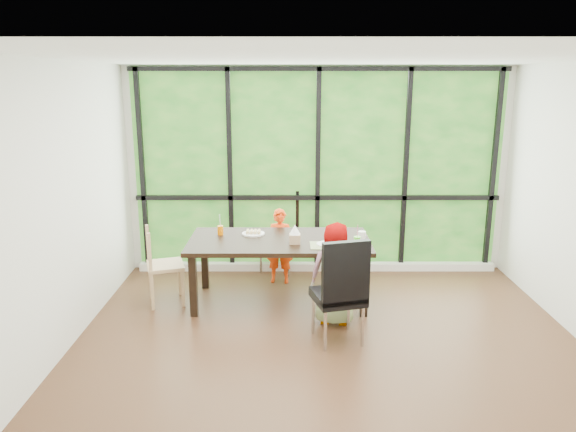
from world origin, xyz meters
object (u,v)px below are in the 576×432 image
object	(u,v)px
chair_interior_leather	(338,289)
child_toddler	(280,246)
green_cup	(357,242)
child_older	(336,274)
plate_far	(253,234)
chair_window_leather	(279,232)
white_mug	(362,235)
orange_cup	(220,230)
plate_near	(327,244)
tissue_box	(295,239)
chair_end_beech	(165,265)
dining_table	(279,270)

from	to	relation	value
chair_interior_leather	child_toddler	world-z (taller)	chair_interior_leather
green_cup	child_older	bearing A→B (deg)	-130.62
chair_interior_leather	plate_far	world-z (taller)	chair_interior_leather
chair_window_leather	white_mug	world-z (taller)	chair_window_leather
child_older	white_mug	distance (m)	0.73
green_cup	white_mug	distance (m)	0.33
plate_far	orange_cup	xyz separation A→B (m)	(-0.39, -0.02, 0.05)
child_older	plate_near	world-z (taller)	child_older
child_toddler	green_cup	world-z (taller)	child_toddler
plate_near	tissue_box	distance (m)	0.36
chair_interior_leather	tissue_box	world-z (taller)	chair_interior_leather
child_toddler	child_older	size ratio (longest dim) A/B	0.87
chair_window_leather	plate_near	size ratio (longest dim) A/B	4.77
orange_cup	white_mug	distance (m)	1.65
chair_end_beech	orange_cup	distance (m)	0.74
child_toddler	child_older	xyz separation A→B (m)	(0.61, -1.20, 0.07)
dining_table	child_older	world-z (taller)	child_older
green_cup	plate_far	bearing A→B (deg)	156.53
dining_table	child_toddler	world-z (taller)	child_toddler
dining_table	plate_near	size ratio (longest dim) A/B	9.07
child_older	orange_cup	size ratio (longest dim) A/B	10.18
green_cup	white_mug	xyz separation A→B (m)	(0.10, 0.32, -0.02)
child_older	chair_end_beech	bearing A→B (deg)	-7.12
chair_interior_leather	tissue_box	bearing A→B (deg)	-78.58
chair_end_beech	child_older	distance (m)	1.99
green_cup	white_mug	world-z (taller)	green_cup
chair_interior_leather	tissue_box	size ratio (longest dim) A/B	8.86
white_mug	chair_end_beech	bearing A→B (deg)	-178.41
child_toddler	tissue_box	world-z (taller)	child_toddler
child_toddler	green_cup	distance (m)	1.29
tissue_box	plate_far	bearing A→B (deg)	143.54
green_cup	chair_interior_leather	bearing A→B (deg)	-110.83
chair_window_leather	chair_end_beech	xyz separation A→B (m)	(-1.28, -1.08, -0.09)
chair_window_leather	child_toddler	size ratio (longest dim) A/B	1.13
dining_table	orange_cup	size ratio (longest dim) A/B	19.13
plate_far	tissue_box	distance (m)	0.60
tissue_box	white_mug	bearing A→B (deg)	12.76
chair_interior_leather	orange_cup	size ratio (longest dim) A/B	10.06
child_older	chair_window_leather	bearing A→B (deg)	-60.06
child_older	plate_near	size ratio (longest dim) A/B	4.83
chair_end_beech	child_toddler	xyz separation A→B (m)	(1.31, 0.66, 0.03)
chair_interior_leather	child_older	distance (m)	0.41
chair_window_leather	child_older	world-z (taller)	child_older
dining_table	orange_cup	xyz separation A→B (m)	(-0.69, 0.19, 0.43)
tissue_box	chair_window_leather	bearing A→B (deg)	99.52
chair_window_leather	tissue_box	size ratio (longest dim) A/B	8.86
dining_table	green_cup	size ratio (longest dim) A/B	17.37
plate_far	child_toddler	bearing A→B (deg)	53.20
child_older	tissue_box	size ratio (longest dim) A/B	8.96
green_cup	plate_near	bearing A→B (deg)	164.49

